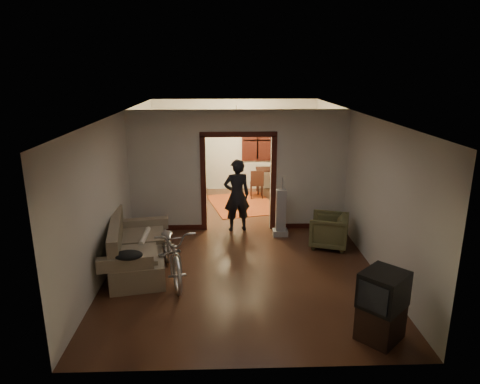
{
  "coord_description": "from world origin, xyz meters",
  "views": [
    {
      "loc": [
        -0.3,
        -8.85,
        3.67
      ],
      "look_at": [
        0.0,
        -0.3,
        1.2
      ],
      "focal_mm": 32.0,
      "sensor_mm": 36.0,
      "label": 1
    }
  ],
  "objects_px": {
    "bicycle": "(172,250)",
    "desk": "(273,181)",
    "person": "(237,195)",
    "locker": "(187,168)",
    "sofa": "(137,245)",
    "armchair": "(329,231)"
  },
  "relations": [
    {
      "from": "sofa",
      "to": "locker",
      "type": "bearing_deg",
      "value": 73.42
    },
    {
      "from": "bicycle",
      "to": "locker",
      "type": "height_order",
      "value": "locker"
    },
    {
      "from": "bicycle",
      "to": "locker",
      "type": "xyz_separation_m",
      "value": [
        -0.18,
        5.43,
        0.28
      ]
    },
    {
      "from": "person",
      "to": "desk",
      "type": "height_order",
      "value": "person"
    },
    {
      "from": "bicycle",
      "to": "person",
      "type": "distance_m",
      "value": 2.65
    },
    {
      "from": "sofa",
      "to": "locker",
      "type": "height_order",
      "value": "locker"
    },
    {
      "from": "locker",
      "to": "armchair",
      "type": "bearing_deg",
      "value": -36.9
    },
    {
      "from": "desk",
      "to": "bicycle",
      "type": "bearing_deg",
      "value": -107.74
    },
    {
      "from": "sofa",
      "to": "locker",
      "type": "relative_size",
      "value": 1.3
    },
    {
      "from": "bicycle",
      "to": "desk",
      "type": "bearing_deg",
      "value": 50.56
    },
    {
      "from": "locker",
      "to": "desk",
      "type": "bearing_deg",
      "value": 14.4
    },
    {
      "from": "armchair",
      "to": "person",
      "type": "relative_size",
      "value": 0.46
    },
    {
      "from": "sofa",
      "to": "bicycle",
      "type": "height_order",
      "value": "bicycle"
    },
    {
      "from": "armchair",
      "to": "desk",
      "type": "xyz_separation_m",
      "value": [
        -0.75,
        4.16,
        0.02
      ]
    },
    {
      "from": "locker",
      "to": "bicycle",
      "type": "bearing_deg",
      "value": -73.9
    },
    {
      "from": "bicycle",
      "to": "locker",
      "type": "distance_m",
      "value": 5.44
    },
    {
      "from": "bicycle",
      "to": "desk",
      "type": "distance_m",
      "value": 5.96
    },
    {
      "from": "bicycle",
      "to": "person",
      "type": "relative_size",
      "value": 1.15
    },
    {
      "from": "sofa",
      "to": "bicycle",
      "type": "distance_m",
      "value": 0.79
    },
    {
      "from": "armchair",
      "to": "desk",
      "type": "bearing_deg",
      "value": -151.75
    },
    {
      "from": "sofa",
      "to": "armchair",
      "type": "relative_size",
      "value": 2.65
    },
    {
      "from": "armchair",
      "to": "locker",
      "type": "bearing_deg",
      "value": -122.98
    }
  ]
}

